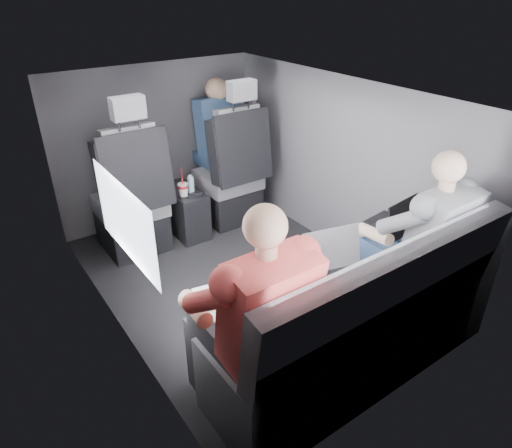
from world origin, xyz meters
TOP-DOWN VIEW (x-y plane):
  - floor at (0.00, 0.00)m, footprint 2.60×2.60m
  - ceiling at (0.00, 0.00)m, footprint 2.60×2.60m
  - panel_left at (-0.90, 0.00)m, footprint 0.02×2.60m
  - panel_right at (0.90, 0.00)m, footprint 0.02×2.60m
  - panel_front at (0.00, 1.30)m, footprint 1.80×0.02m
  - panel_back at (0.00, -1.30)m, footprint 1.80×0.02m
  - side_window at (-0.88, -0.30)m, footprint 0.02×0.75m
  - seatbelt at (0.45, 0.67)m, footprint 0.35×0.11m
  - front_seat_left at (-0.45, 0.84)m, footprint 0.52×0.58m
  - front_seat_right at (0.45, 0.84)m, footprint 0.52×0.58m
  - center_console at (0.00, 0.88)m, footprint 0.24×0.48m
  - rear_bench at (0.00, -1.06)m, footprint 1.60×0.57m
  - soda_cup at (-0.06, 0.76)m, footprint 0.08×0.08m
  - water_bottle at (0.03, 0.80)m, footprint 0.05×0.05m
  - laptop_white at (-0.54, -0.83)m, footprint 0.41×0.40m
  - laptop_silver at (0.00, -0.76)m, footprint 0.37×0.36m
  - laptop_black at (0.60, -0.75)m, footprint 0.34×0.31m
  - passenger_rear_left at (-0.59, -0.97)m, footprint 0.50×0.62m
  - passenger_rear_right at (0.56, -0.97)m, footprint 0.48×0.60m
  - passenger_front_right at (0.49, 1.10)m, footprint 0.39×0.39m

SIDE VIEW (x-z plane):
  - floor at x=0.00m, z-range 0.00..0.00m
  - center_console at x=0.00m, z-range 0.00..0.41m
  - rear_bench at x=0.00m, z-range -0.15..0.77m
  - front_seat_left at x=-0.45m, z-range -0.23..1.03m
  - front_seat_right at x=0.45m, z-range -0.23..1.03m
  - soda_cup at x=-0.06m, z-range 0.34..0.59m
  - water_bottle at x=0.03m, z-range 0.39..0.54m
  - passenger_rear_right at x=0.56m, z-range 0.02..1.21m
  - passenger_rear_left at x=-0.59m, z-range 0.02..1.23m
  - laptop_black at x=0.60m, z-range 0.52..0.74m
  - laptop_silver at x=0.00m, z-range 0.51..0.75m
  - laptop_white at x=-0.54m, z-range 0.50..0.77m
  - panel_left at x=-0.90m, z-range 0.00..1.35m
  - panel_right at x=0.90m, z-range 0.00..1.35m
  - panel_front at x=0.00m, z-range 0.00..1.35m
  - panel_back at x=0.00m, z-range 0.00..1.35m
  - passenger_front_right at x=0.49m, z-range 0.36..1.14m
  - seatbelt at x=0.45m, z-range 0.50..1.10m
  - side_window at x=-0.88m, z-range 0.69..1.11m
  - ceiling at x=0.00m, z-range 1.35..1.35m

